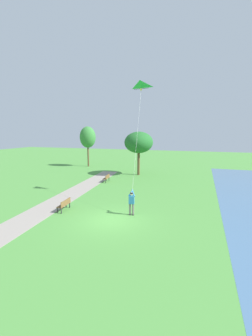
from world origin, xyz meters
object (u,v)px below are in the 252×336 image
(park_bench_far_walkway, at_px, (107,178))
(tree_lakeside_near, at_px, (139,143))
(park_bench_near_walkway, at_px, (64,204))
(person_kite_flyer, at_px, (132,201))
(tree_lakeside_far, at_px, (88,137))
(flying_kite, at_px, (140,86))

(park_bench_far_walkway, relative_size, tree_lakeside_near, 0.25)
(park_bench_near_walkway, relative_size, tree_lakeside_near, 0.25)
(person_kite_flyer, xyz_separation_m, tree_lakeside_far, (-14.31, 20.16, 4.05))
(park_bench_far_walkway, bearing_deg, tree_lakeside_near, 66.22)
(person_kite_flyer, distance_m, flying_kite, 10.11)
(person_kite_flyer, bearing_deg, park_bench_near_walkway, -171.55)
(tree_lakeside_near, bearing_deg, flying_kite, -74.26)
(park_bench_far_walkway, xyz_separation_m, tree_lakeside_near, (2.48, 5.63, 4.07))
(tree_lakeside_near, bearing_deg, tree_lakeside_far, 155.33)
(park_bench_far_walkway, distance_m, tree_lakeside_near, 7.38)
(person_kite_flyer, bearing_deg, tree_lakeside_far, 125.36)
(person_kite_flyer, bearing_deg, flying_kite, 98.97)
(flying_kite, distance_m, tree_lakeside_far, 21.18)
(person_kite_flyer, height_order, park_bench_near_walkway, person_kite_flyer)
(person_kite_flyer, relative_size, tree_lakeside_far, 0.26)
(tree_lakeside_near, bearing_deg, park_bench_far_walkway, -113.78)
(flying_kite, height_order, park_bench_near_walkway, flying_kite)
(park_bench_near_walkway, xyz_separation_m, tree_lakeside_far, (-9.07, 20.94, 4.59))
(park_bench_far_walkway, height_order, tree_lakeside_near, tree_lakeside_near)
(flying_kite, xyz_separation_m, tree_lakeside_near, (-3.00, 10.65, -5.41))
(park_bench_near_walkway, relative_size, tree_lakeside_far, 0.22)
(person_kite_flyer, xyz_separation_m, flying_kite, (-0.74, 4.66, 8.94))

